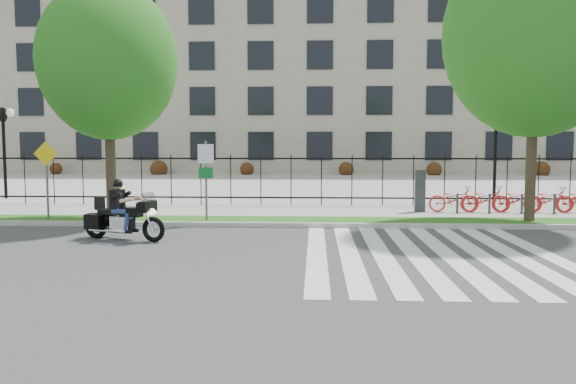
{
  "coord_description": "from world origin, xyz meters",
  "views": [
    {
      "loc": [
        2.16,
        -12.91,
        2.49
      ],
      "look_at": [
        1.38,
        3.0,
        1.18
      ],
      "focal_mm": 35.0,
      "sensor_mm": 36.0,
      "label": 1
    }
  ],
  "objects": [
    {
      "name": "office_building",
      "position": [
        0.0,
        44.92,
        9.97
      ],
      "size": [
        60.0,
        21.9,
        20.15
      ],
      "color": "gray",
      "rests_on": "ground"
    },
    {
      "name": "crosswalk_stripes",
      "position": [
        4.83,
        0.0,
        0.01
      ],
      "size": [
        5.7,
        8.0,
        0.01
      ],
      "primitive_type": null,
      "color": "silver",
      "rests_on": "ground"
    },
    {
      "name": "lamp_post_right",
      "position": [
        10.0,
        12.0,
        3.21
      ],
      "size": [
        1.06,
        0.7,
        4.25
      ],
      "color": "black",
      "rests_on": "ground"
    },
    {
      "name": "lamp_post_left",
      "position": [
        -12.0,
        12.0,
        3.21
      ],
      "size": [
        1.06,
        0.7,
        4.25
      ],
      "color": "black",
      "rests_on": "ground"
    },
    {
      "name": "ground",
      "position": [
        0.0,
        0.0,
        0.0
      ],
      "size": [
        120.0,
        120.0,
        0.0
      ],
      "primitive_type": "plane",
      "color": "#3D3D3F",
      "rests_on": "ground"
    },
    {
      "name": "grass_verge",
      "position": [
        0.0,
        4.95,
        0.07
      ],
      "size": [
        60.0,
        1.5,
        0.15
      ],
      "primitive_type": "cube",
      "color": "#245816",
      "rests_on": "ground"
    },
    {
      "name": "sign_pole_warning",
      "position": [
        -6.42,
        4.58,
        1.74
      ],
      "size": [
        0.78,
        0.09,
        2.49
      ],
      "color": "#59595B",
      "rests_on": "grass_verge"
    },
    {
      "name": "bike_share_station",
      "position": [
        10.31,
        7.2,
        0.62
      ],
      "size": [
        8.86,
        0.85,
        1.5
      ],
      "color": "#2D2D33",
      "rests_on": "sidewalk"
    },
    {
      "name": "sidewalk",
      "position": [
        0.0,
        7.45,
        0.07
      ],
      "size": [
        60.0,
        3.5,
        0.15
      ],
      "primitive_type": "cube",
      "color": "#AAA89F",
      "rests_on": "ground"
    },
    {
      "name": "motorcycle_rider",
      "position": [
        -2.94,
        1.63,
        0.65
      ],
      "size": [
        2.45,
        1.2,
        1.96
      ],
      "color": "black",
      "rests_on": "ground"
    },
    {
      "name": "iron_fence",
      "position": [
        0.0,
        9.2,
        1.15
      ],
      "size": [
        30.0,
        0.06,
        2.0
      ],
      "primitive_type": null,
      "color": "black",
      "rests_on": "sidewalk"
    },
    {
      "name": "street_tree_1",
      "position": [
        -4.47,
        4.95,
        5.19
      ],
      "size": [
        4.39,
        4.39,
        7.58
      ],
      "color": "#37291E",
      "rests_on": "grass_verge"
    },
    {
      "name": "street_tree_2",
      "position": [
        8.89,
        4.95,
        5.96
      ],
      "size": [
        5.59,
        5.59,
        9.03
      ],
      "color": "#37291E",
      "rests_on": "grass_verge"
    },
    {
      "name": "plaza",
      "position": [
        0.0,
        25.0,
        0.05
      ],
      "size": [
        80.0,
        34.0,
        0.1
      ],
      "primitive_type": "cube",
      "color": "#AAA89F",
      "rests_on": "ground"
    },
    {
      "name": "sign_pole_regulatory",
      "position": [
        -1.28,
        4.58,
        1.74
      ],
      "size": [
        0.5,
        0.09,
        2.5
      ],
      "color": "#59595B",
      "rests_on": "grass_verge"
    },
    {
      "name": "curb",
      "position": [
        0.0,
        4.1,
        0.07
      ],
      "size": [
        60.0,
        0.2,
        0.15
      ],
      "primitive_type": "cube",
      "color": "#ACA9A1",
      "rests_on": "ground"
    }
  ]
}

